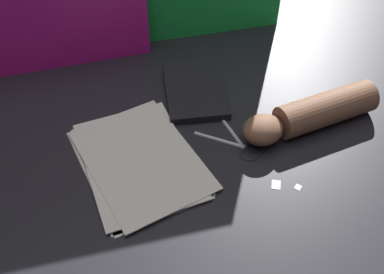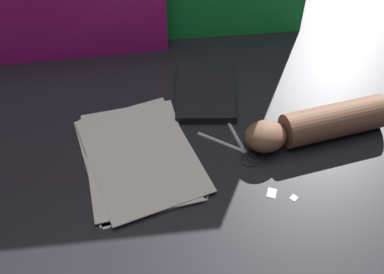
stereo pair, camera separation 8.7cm
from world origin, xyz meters
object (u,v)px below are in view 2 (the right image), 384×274
object	(u,v)px
paper_stack	(138,155)
scissors	(242,148)
book_closed	(205,93)
hand_forearm	(319,124)

from	to	relation	value
paper_stack	scissors	world-z (taller)	paper_stack
book_closed	hand_forearm	distance (m)	0.31
paper_stack	scissors	size ratio (longest dim) A/B	2.01
scissors	hand_forearm	bearing A→B (deg)	-4.56
book_closed	hand_forearm	xyz separation A→B (m)	(0.21, -0.22, 0.03)
scissors	book_closed	bearing A→B (deg)	95.38
paper_stack	hand_forearm	world-z (taller)	hand_forearm
scissors	hand_forearm	world-z (taller)	hand_forearm
book_closed	paper_stack	bearing A→B (deg)	-144.31
paper_stack	hand_forearm	distance (m)	0.43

